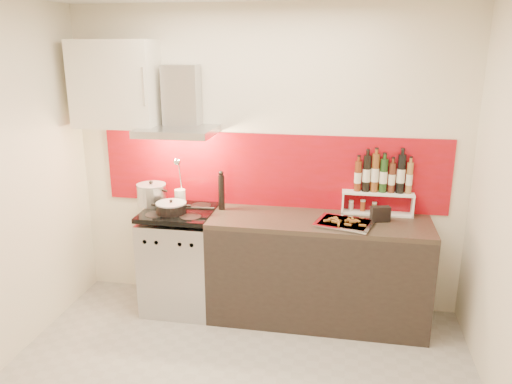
% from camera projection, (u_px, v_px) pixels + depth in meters
% --- Properties ---
extents(back_wall, '(3.40, 0.02, 2.60)m').
position_uv_depth(back_wall, '(265.00, 161.00, 4.32)').
color(back_wall, silver).
rests_on(back_wall, ground).
extents(backsplash, '(3.00, 0.02, 0.64)m').
position_uv_depth(backsplash, '(271.00, 170.00, 4.32)').
color(backsplash, '#98080A').
rests_on(backsplash, back_wall).
extents(range_stove, '(0.60, 0.60, 0.91)m').
position_uv_depth(range_stove, '(181.00, 260.00, 4.40)').
color(range_stove, '#B7B7BA').
rests_on(range_stove, ground).
extents(counter, '(1.80, 0.60, 0.90)m').
position_uv_depth(counter, '(318.00, 270.00, 4.19)').
color(counter, black).
rests_on(counter, ground).
extents(range_hood, '(0.62, 0.50, 0.61)m').
position_uv_depth(range_hood, '(180.00, 110.00, 4.16)').
color(range_hood, '#B7B7BA').
rests_on(range_hood, back_wall).
extents(upper_cabinet, '(0.70, 0.35, 0.72)m').
position_uv_depth(upper_cabinet, '(116.00, 84.00, 4.19)').
color(upper_cabinet, silver).
rests_on(upper_cabinet, back_wall).
extents(stock_pot, '(0.26, 0.26, 0.22)m').
position_uv_depth(stock_pot, '(152.00, 194.00, 4.38)').
color(stock_pot, '#B7B7BA').
rests_on(stock_pot, range_stove).
extents(saute_pan, '(0.49, 0.26, 0.12)m').
position_uv_depth(saute_pan, '(172.00, 208.00, 4.18)').
color(saute_pan, black).
rests_on(saute_pan, range_stove).
extents(utensil_jar, '(0.10, 0.14, 0.45)m').
position_uv_depth(utensil_jar, '(180.00, 193.00, 4.33)').
color(utensil_jar, silver).
rests_on(utensil_jar, range_stove).
extents(pepper_mill, '(0.05, 0.05, 0.34)m').
position_uv_depth(pepper_mill, '(221.00, 191.00, 4.27)').
color(pepper_mill, black).
rests_on(pepper_mill, counter).
extents(step_shelf, '(0.59, 0.16, 0.52)m').
position_uv_depth(step_shelf, '(380.00, 185.00, 4.14)').
color(step_shelf, white).
rests_on(step_shelf, counter).
extents(caddy_box, '(0.16, 0.11, 0.13)m').
position_uv_depth(caddy_box, '(380.00, 214.00, 4.00)').
color(caddy_box, black).
rests_on(caddy_box, counter).
extents(baking_tray, '(0.50, 0.43, 0.03)m').
position_uv_depth(baking_tray, '(344.00, 223.00, 3.94)').
color(baking_tray, silver).
rests_on(baking_tray, counter).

